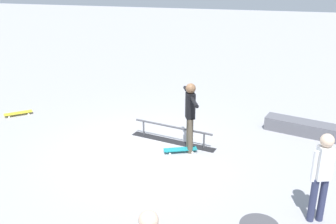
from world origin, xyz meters
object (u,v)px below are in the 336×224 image
skate_ledge (304,128)px  skateboard_main (180,149)px  loose_skateboard_yellow (18,113)px  grind_rail (173,135)px  skater_main (190,113)px  bystander_white_shirt (322,173)px

skate_ledge → skateboard_main: bearing=31.4°
skate_ledge → skateboard_main: skate_ledge is taller
skateboard_main → loose_skateboard_yellow: same height
skate_ledge → grind_rail: bearing=21.4°
skater_main → skateboard_main: 0.95m
skate_ledge → bystander_white_shirt: bearing=88.4°
skate_ledge → bystander_white_shirt: (0.11, 3.82, 0.77)m
skate_ledge → loose_skateboard_yellow: size_ratio=2.75×
grind_rail → skateboard_main: bearing=134.1°
bystander_white_shirt → grind_rail: bearing=122.6°
grind_rail → skate_ledge: (-3.28, -1.28, -0.01)m
grind_rail → bystander_white_shirt: (-3.17, 2.54, 0.76)m
skateboard_main → grind_rail: bearing=-81.7°
skater_main → loose_skateboard_yellow: 5.57m
skater_main → loose_skateboard_yellow: bearing=56.1°
skater_main → grind_rail: bearing=28.8°
skater_main → skate_ledge: bearing=-80.9°
grind_rail → skateboard_main: (-0.31, 0.53, -0.12)m
skate_ledge → loose_skateboard_yellow: skate_ledge is taller
skate_ledge → bystander_white_shirt: bystander_white_shirt is taller
skateboard_main → bystander_white_shirt: bearing=122.4°
grind_rail → loose_skateboard_yellow: grind_rail is taller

